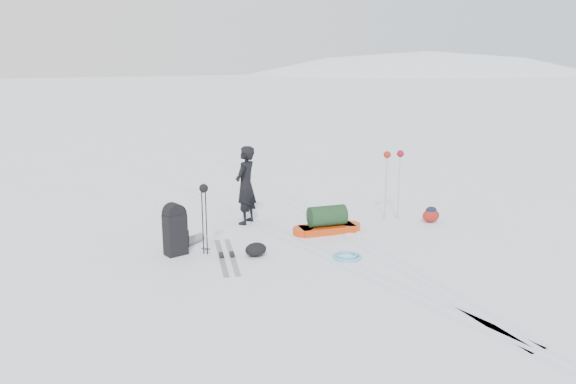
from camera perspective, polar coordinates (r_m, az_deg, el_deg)
name	(u,v)px	position (r m, az deg, el deg)	size (l,w,h in m)	color
ground	(298,243)	(10.71, 1.05, -5.23)	(200.00, 200.00, 0.00)	white
snow_hill_backdrop	(339,384)	(135.87, 5.21, -18.82)	(359.50, 192.00, 162.45)	white
ski_tracks	(301,227)	(11.73, 1.37, -3.55)	(3.38, 17.97, 0.01)	silver
skier	(246,185)	(11.81, -4.32, 0.70)	(0.61, 0.40, 1.66)	black
pulk_sled	(327,222)	(11.34, 3.99, -3.08)	(1.49, 0.70, 0.55)	#C6380B
expedition_rucksack	(177,230)	(10.25, -11.19, -3.80)	(0.93, 0.74, 0.95)	black
ski_poles_black	(204,197)	(9.96, -8.54, -0.50)	(0.16, 0.16, 1.29)	black
ski_poles_silver	(393,162)	(12.19, 10.67, 3.00)	(0.48, 0.19, 1.52)	silver
touring_skis_grey	(227,256)	(10.05, -6.24, -6.50)	(0.88, 1.89, 0.07)	#9A9DA2
touring_skis_white	(325,225)	(11.79, 3.79, -3.41)	(0.90, 2.02, 0.07)	white
rope_coil	(347,256)	(10.01, 6.00, -6.48)	(0.56, 0.56, 0.06)	#5DB5E2
small_daypack	(431,215)	(12.41, 14.32, -2.24)	(0.49, 0.47, 0.34)	maroon
thermos_pair	(186,241)	(10.63, -10.35, -4.94)	(0.19, 0.20, 0.25)	#5A5E62
stuff_sack	(256,250)	(10.02, -3.29, -5.86)	(0.48, 0.42, 0.25)	black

